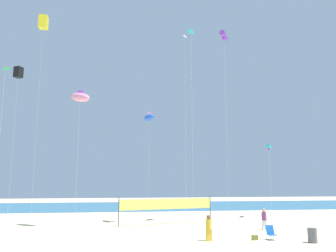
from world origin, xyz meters
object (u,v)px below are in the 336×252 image
at_px(kite_black_box, 18,73).
at_px(kite_blue_inflatable, 149,118).
at_px(folding_beach_chair, 271,232).
at_px(kite_cyan_tube, 269,147).
at_px(volleyball_net, 167,205).
at_px(kite_violet_tube, 224,36).
at_px(trash_barrel, 312,235).
at_px(kite_cyan_diamond, 191,36).
at_px(kite_white_diamond, 185,43).
at_px(beachgoer_mustard_shirt, 209,227).
at_px(beachgoer_plum_shirt, 264,219).
at_px(kite_yellow_box, 43,23).
at_px(beach_handbag, 255,238).
at_px(kite_pink_inflatable, 80,97).
at_px(kite_green_diamond, 5,73).

bearing_deg(kite_black_box, kite_blue_inflatable, -8.96).
bearing_deg(folding_beach_chair, kite_cyan_tube, 105.82).
xyz_separation_m(volleyball_net, kite_violet_tube, (5.91, 0.76, 16.62)).
bearing_deg(trash_barrel, kite_cyan_diamond, 118.57).
bearing_deg(kite_black_box, volleyball_net, -12.73).
relative_size(kite_violet_tube, kite_cyan_tube, 2.44).
bearing_deg(kite_white_diamond, beachgoer_mustard_shirt, -94.54).
relative_size(kite_violet_tube, kite_white_diamond, 0.95).
bearing_deg(kite_violet_tube, beachgoer_plum_shirt, -78.75).
xyz_separation_m(kite_cyan_tube, kite_cyan_diamond, (-9.28, -4.26, 10.18)).
distance_m(kite_yellow_box, kite_black_box, 7.06).
bearing_deg(trash_barrel, beach_handbag, 156.58).
relative_size(kite_cyan_tube, kite_black_box, 0.51).
relative_size(folding_beach_chair, kite_pink_inflatable, 0.08).
relative_size(kite_blue_inflatable, kite_cyan_diamond, 0.56).
height_order(volleyball_net, beach_handbag, volleyball_net).
relative_size(trash_barrel, kite_black_box, 0.06).
distance_m(kite_violet_tube, kite_green_diamond, 20.63).
distance_m(beachgoer_plum_shirt, kite_white_diamond, 20.12).
relative_size(trash_barrel, kite_cyan_diamond, 0.05).
xyz_separation_m(kite_pink_inflatable, kite_green_diamond, (-5.06, -3.93, 0.67)).
height_order(beachgoer_mustard_shirt, kite_blue_inflatable, kite_blue_inflatable).
xyz_separation_m(folding_beach_chair, kite_white_diamond, (-3.12, 12.42, 18.15)).
height_order(kite_yellow_box, kite_white_diamond, kite_yellow_box).
bearing_deg(beachgoer_plum_shirt, kite_white_diamond, -115.94).
xyz_separation_m(kite_pink_inflatable, kite_yellow_box, (-5.04, 6.21, 9.78)).
height_order(kite_pink_inflatable, kite_cyan_tube, kite_pink_inflatable).
bearing_deg(beach_handbag, kite_violet_tube, 81.54).
bearing_deg(kite_pink_inflatable, kite_cyan_diamond, 2.06).
distance_m(beach_handbag, kite_yellow_box, 30.51).
relative_size(beach_handbag, kite_blue_inflatable, 0.04).
bearing_deg(kite_violet_tube, kite_blue_inflatable, 176.38).
relative_size(volleyball_net, kite_black_box, 0.57).
bearing_deg(kite_pink_inflatable, kite_violet_tube, 6.05).
relative_size(trash_barrel, beach_handbag, 2.25).
distance_m(kite_blue_inflatable, kite_pink_inflatable, 6.67).
bearing_deg(kite_white_diamond, kite_cyan_tube, 1.35).
height_order(trash_barrel, kite_white_diamond, kite_white_diamond).
relative_size(beachgoer_plum_shirt, kite_black_box, 0.11).
bearing_deg(kite_yellow_box, volleyball_net, -23.19).
bearing_deg(kite_pink_inflatable, kite_white_diamond, 23.19).
distance_m(kite_white_diamond, kite_black_box, 17.39).
bearing_deg(beachgoer_mustard_shirt, folding_beach_chair, 63.41).
distance_m(trash_barrel, kite_violet_tube, 20.95).
bearing_deg(kite_cyan_tube, trash_barrel, -105.74).
xyz_separation_m(beachgoer_mustard_shirt, kite_green_diamond, (-14.39, 4.00, 10.83)).
bearing_deg(beach_handbag, beachgoer_plum_shirt, 59.00).
distance_m(beachgoer_mustard_shirt, kite_blue_inflatable, 13.61).
height_order(beachgoer_mustard_shirt, volleyball_net, volleyball_net).
bearing_deg(kite_yellow_box, folding_beach_chair, -37.58).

